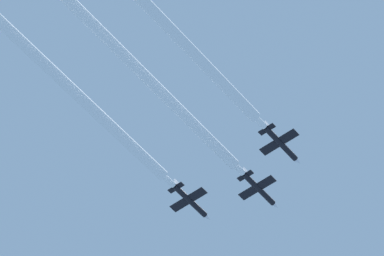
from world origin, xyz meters
TOP-DOWN VIEW (x-y plane):
  - jet_lead at (0.29, 7.28)m, footprint 7.57×11.02m
  - jet_left_wingman at (-10.26, 0.19)m, footprint 7.57×11.02m
  - jet_right_wingman at (10.50, -0.03)m, footprint 7.57×11.02m
  - smoke_trail_lead at (0.29, -32.05)m, footprint 2.04×68.57m
  - smoke_trail_left_wingman at (-10.26, -43.77)m, footprint 2.04×77.85m

SIDE VIEW (x-z plane):
  - smoke_trail_left_wingman at x=-10.26m, z-range 172.37..174.41m
  - jet_left_wingman at x=-10.26m, z-range 172.09..174.74m
  - jet_right_wingman at x=10.50m, z-range 172.50..175.15m
  - smoke_trail_lead at x=0.29m, z-range 174.51..176.55m
  - jet_lead at x=0.29m, z-range 174.23..176.88m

